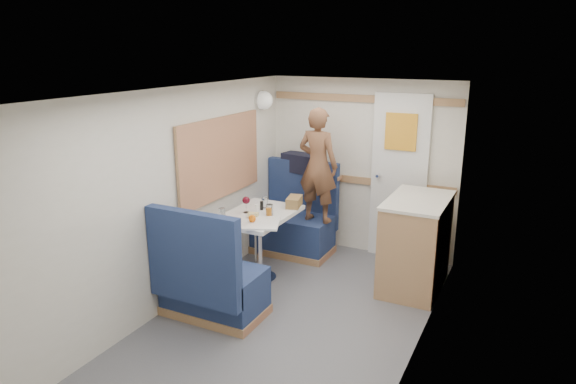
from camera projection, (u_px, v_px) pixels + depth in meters
The scene contains 28 objects.
floor at pixel (268, 342), 4.20m from camera, with size 4.50×4.50×0.00m, color #515156.
ceiling at pixel (265, 95), 3.65m from camera, with size 4.50×4.50×0.00m, color silver.
wall_back at pixel (361, 167), 5.87m from camera, with size 2.20×0.02×2.00m, color silver.
wall_left at pixel (154, 208), 4.40m from camera, with size 0.02×4.50×2.00m, color silver.
wall_right at pixel (410, 251), 3.46m from camera, with size 0.02×4.50×2.00m, color silver.
oak_trim_low at pixel (360, 180), 5.89m from camera, with size 2.15×0.02×0.08m, color #996245.
oak_trim_high at pixel (363, 99), 5.64m from camera, with size 2.15×0.02×0.08m, color #996245.
side_window at pixel (220, 158), 5.18m from camera, with size 0.04×1.30×0.72m, color #A4AC92.
rear_door at pixel (399, 174), 5.65m from camera, with size 0.62×0.12×1.86m.
dinette_table at pixel (258, 228), 5.19m from camera, with size 0.62×0.92×0.72m.
bench_far at pixel (295, 227), 6.00m from camera, with size 0.90×0.59×1.05m.
bench_near at pixel (210, 286), 4.51m from camera, with size 0.90×0.59×1.05m.
ledge at pixel (305, 174), 6.07m from camera, with size 0.90×0.14×0.04m, color #996245.
dome_light at pixel (264, 100), 5.76m from camera, with size 0.20×0.20×0.20m, color white.
galley_counter at pixel (415, 243), 5.06m from camera, with size 0.57×0.92×0.92m.
person at pixel (318, 165), 5.59m from camera, with size 0.46×0.30×1.27m, color brown.
duffel_bag at pixel (302, 163), 6.05m from camera, with size 0.46×0.22×0.22m, color black.
tray at pixel (264, 223), 4.83m from camera, with size 0.29×0.38×0.02m, color white.
orange_fruit at pixel (252, 219), 4.82m from camera, with size 0.07×0.07×0.07m, color #DE5D09.
cheese_block at pixel (253, 214), 4.99m from camera, with size 0.10×0.06×0.03m, color #E8E086.
wine_glass at pixel (246, 201), 5.13m from camera, with size 0.08×0.08×0.17m.
tumbler_left at pixel (222, 214), 4.96m from camera, with size 0.07×0.07×0.11m, color white.
tumbler_mid at pixel (265, 203), 5.31m from camera, with size 0.07×0.07×0.11m, color white.
tumbler_right at pixel (270, 210), 5.08m from camera, with size 0.07×0.07×0.11m, color silver.
beer_glass at pixel (269, 213), 5.01m from camera, with size 0.06×0.06×0.09m, color #935415.
pepper_grinder at pixel (262, 206), 5.24m from camera, with size 0.03×0.03×0.09m, color black.
salt_grinder at pixel (257, 209), 5.11m from camera, with size 0.04×0.04×0.10m, color white.
bread_loaf at pixel (294, 202), 5.35m from camera, with size 0.13×0.25×0.10m, color olive.
Camera 1 is at (1.79, -3.25, 2.33)m, focal length 32.00 mm.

